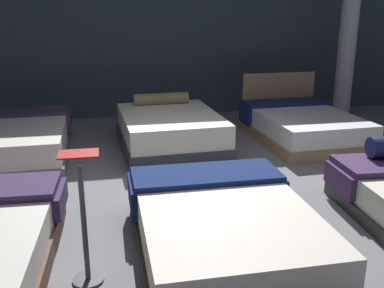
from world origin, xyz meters
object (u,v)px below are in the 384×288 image
(bed_5, at_px, (302,125))
(price_sign, at_px, (85,234))
(bed_3, at_px, (11,141))
(bed_4, at_px, (170,131))
(bed_1, at_px, (223,227))
(support_pillar, at_px, (349,24))

(bed_5, height_order, price_sign, price_sign)
(bed_3, xyz_separation_m, bed_4, (2.25, 0.01, 0.03))
(bed_5, distance_m, price_sign, 4.61)
(bed_1, relative_size, bed_5, 0.95)
(bed_1, xyz_separation_m, bed_3, (-2.26, 2.98, 0.02))
(bed_4, bearing_deg, price_sign, -112.05)
(bed_3, xyz_separation_m, price_sign, (1.13, -3.22, 0.16))
(bed_1, height_order, price_sign, price_sign)
(bed_5, xyz_separation_m, support_pillar, (1.45, 1.37, 1.51))
(bed_3, bearing_deg, bed_1, -54.36)
(bed_4, distance_m, price_sign, 3.42)
(bed_1, height_order, bed_5, bed_5)
(bed_5, bearing_deg, bed_4, 178.68)
(bed_1, relative_size, price_sign, 1.95)
(bed_3, relative_size, bed_4, 1.09)
(bed_3, xyz_separation_m, bed_5, (4.38, 0.04, -0.00))
(bed_3, relative_size, price_sign, 2.12)
(bed_1, xyz_separation_m, support_pillar, (3.57, 4.38, 1.53))
(bed_3, height_order, support_pillar, support_pillar)
(bed_1, xyz_separation_m, bed_4, (-0.01, 2.99, 0.05))
(bed_5, height_order, support_pillar, support_pillar)
(bed_1, bearing_deg, bed_4, 90.01)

